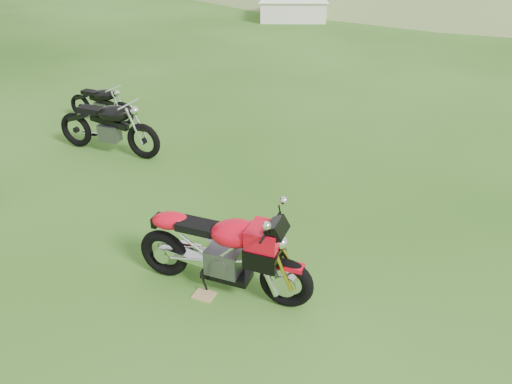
# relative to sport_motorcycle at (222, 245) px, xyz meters

# --- Properties ---
(ground) EXTENTS (120.00, 120.00, 0.00)m
(ground) POSITION_rel_sport_motorcycle_xyz_m (0.72, 0.74, -0.63)
(ground) COLOR #265111
(ground) RESTS_ON ground
(sport_motorcycle) EXTENTS (2.17, 1.15, 1.27)m
(sport_motorcycle) POSITION_rel_sport_motorcycle_xyz_m (0.00, 0.00, 0.00)
(sport_motorcycle) COLOR red
(sport_motorcycle) RESTS_ON ground
(plywood_board) EXTENTS (0.30, 0.27, 0.02)m
(plywood_board) POSITION_rel_sport_motorcycle_xyz_m (-0.22, -0.15, -0.62)
(plywood_board) COLOR tan
(plywood_board) RESTS_ON ground
(vintage_moto_c) EXTENTS (1.67, 0.97, 0.86)m
(vintage_moto_c) POSITION_rel_sport_motorcycle_xyz_m (-3.30, 5.51, -0.20)
(vintage_moto_c) COLOR black
(vintage_moto_c) RESTS_ON ground
(vintage_moto_d) EXTENTS (2.18, 1.14, 1.12)m
(vintage_moto_d) POSITION_rel_sport_motorcycle_xyz_m (-2.60, 3.88, -0.07)
(vintage_moto_d) COLOR black
(vintage_moto_d) RESTS_ON ground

